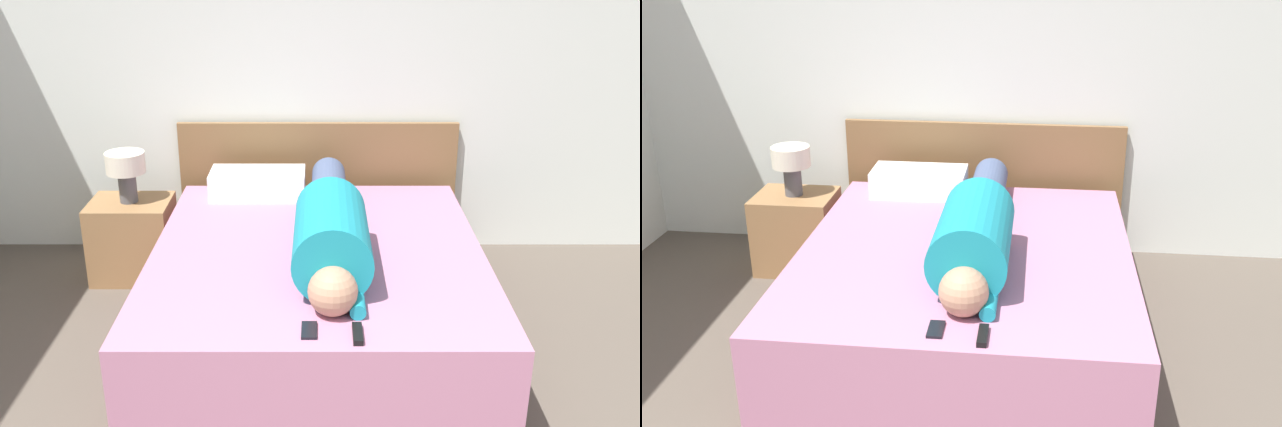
{
  "view_description": "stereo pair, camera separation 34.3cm",
  "coord_description": "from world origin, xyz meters",
  "views": [
    {
      "loc": [
        -0.16,
        -0.72,
        2.0
      ],
      "look_at": [
        -0.17,
        2.47,
        0.74
      ],
      "focal_mm": 40.0,
      "sensor_mm": 36.0,
      "label": 1
    },
    {
      "loc": [
        0.18,
        -0.7,
        2.0
      ],
      "look_at": [
        -0.17,
        2.47,
        0.74
      ],
      "focal_mm": 40.0,
      "sensor_mm": 36.0,
      "label": 2
    }
  ],
  "objects": [
    {
      "name": "tv_remote",
      "position": [
        -0.01,
        1.76,
        0.51
      ],
      "size": [
        0.04,
        0.15,
        0.02
      ],
      "color": "black",
      "rests_on": "bed"
    },
    {
      "name": "headboard",
      "position": [
        -0.17,
        3.74,
        0.44
      ],
      "size": [
        1.81,
        0.04,
        0.87
      ],
      "color": "brown",
      "rests_on": "ground_plane"
    },
    {
      "name": "pillow_near_headboard",
      "position": [
        -0.54,
        3.41,
        0.58
      ],
      "size": [
        0.58,
        0.29,
        0.16
      ],
      "color": "white",
      "rests_on": "bed"
    },
    {
      "name": "nightstand",
      "position": [
        -1.31,
        3.31,
        0.25
      ],
      "size": [
        0.49,
        0.39,
        0.49
      ],
      "color": "olive",
      "rests_on": "ground_plane"
    },
    {
      "name": "person_lying",
      "position": [
        -0.1,
        2.52,
        0.65
      ],
      "size": [
        0.36,
        1.71,
        0.36
      ],
      "color": "tan",
      "rests_on": "bed"
    },
    {
      "name": "table_lamp",
      "position": [
        -1.31,
        3.31,
        0.7
      ],
      "size": [
        0.23,
        0.23,
        0.31
      ],
      "color": "#4C4C51",
      "rests_on": "nightstand"
    },
    {
      "name": "bed",
      "position": [
        -0.17,
        2.62,
        0.25
      ],
      "size": [
        1.69,
        1.95,
        0.49
      ],
      "color": "#B2708E",
      "rests_on": "ground_plane"
    },
    {
      "name": "cell_phone",
      "position": [
        -0.2,
        1.8,
        0.5
      ],
      "size": [
        0.06,
        0.13,
        0.01
      ],
      "color": "black",
      "rests_on": "bed"
    },
    {
      "name": "wall_back",
      "position": [
        0.0,
        3.81,
        1.3
      ],
      "size": [
        6.12,
        0.06,
        2.6
      ],
      "color": "silver",
      "rests_on": "ground_plane"
    }
  ]
}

